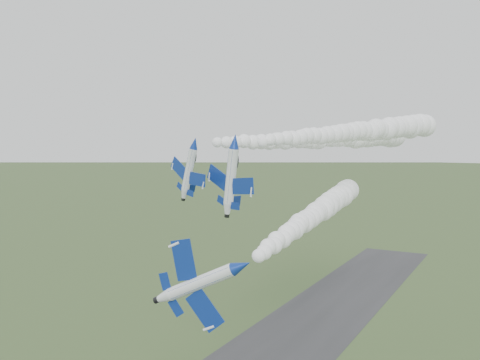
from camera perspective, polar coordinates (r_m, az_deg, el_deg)
The scene contains 6 objects.
jet_lead at distance 63.74m, azimuth 0.16°, elevation -9.17°, with size 5.38×14.15×10.62m.
smoke_trail_jet_lead at distance 96.59m, azimuth 7.97°, elevation -3.63°, with size 4.98×63.05×4.98m, color white, non-canonical shape.
jet_pair_left at distance 89.90m, azimuth -4.92°, elevation 3.96°, with size 9.26×11.28×3.73m.
smoke_trail_jet_pair_left at distance 115.08m, azimuth 8.76°, elevation 4.38°, with size 5.39×64.97×5.39m, color white, non-canonical shape.
jet_pair_right at distance 85.47m, azimuth -0.62°, elevation 4.17°, with size 11.49×13.41×3.73m.
smoke_trail_jet_pair_right at distance 107.85m, azimuth 12.17°, elevation 5.03°, with size 5.07×54.56×5.07m, color white, non-canonical shape.
Camera 1 is at (45.16, -55.58, 45.23)m, focal length 40.00 mm.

